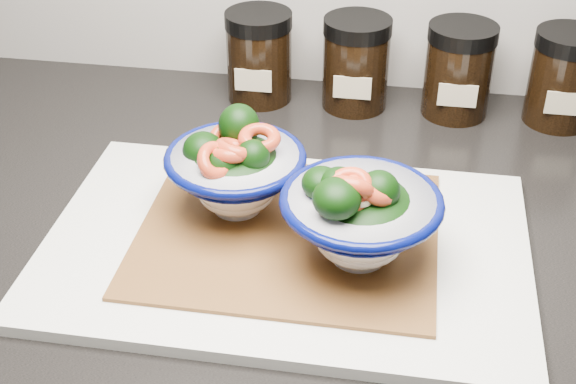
% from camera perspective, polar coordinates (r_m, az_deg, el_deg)
% --- Properties ---
extents(countertop, '(3.50, 0.60, 0.04)m').
position_cam_1_polar(countertop, '(0.82, 10.65, -3.49)').
color(countertop, black).
rests_on(countertop, cabinet).
extents(cutting_board, '(0.45, 0.30, 0.01)m').
position_cam_1_polar(cutting_board, '(0.75, -0.16, -3.90)').
color(cutting_board, silver).
rests_on(cutting_board, countertop).
extents(bamboo_mat, '(0.28, 0.24, 0.00)m').
position_cam_1_polar(bamboo_mat, '(0.76, -0.00, -2.88)').
color(bamboo_mat, brown).
rests_on(bamboo_mat, cutting_board).
extents(bowl_left, '(0.14, 0.14, 0.10)m').
position_cam_1_polar(bowl_left, '(0.77, -3.80, 1.58)').
color(bowl_left, white).
rests_on(bowl_left, bamboo_mat).
extents(bowl_right, '(0.14, 0.14, 0.11)m').
position_cam_1_polar(bowl_right, '(0.70, 5.10, -1.71)').
color(bowl_right, white).
rests_on(bowl_right, bamboo_mat).
extents(spice_jar_a, '(0.08, 0.08, 0.11)m').
position_cam_1_polar(spice_jar_a, '(1.00, -2.07, 9.62)').
color(spice_jar_a, black).
rests_on(spice_jar_a, countertop).
extents(spice_jar_b, '(0.08, 0.08, 0.11)m').
position_cam_1_polar(spice_jar_b, '(0.99, 4.85, 9.12)').
color(spice_jar_b, black).
rests_on(spice_jar_b, countertop).
extents(spice_jar_c, '(0.08, 0.08, 0.11)m').
position_cam_1_polar(spice_jar_c, '(0.99, 12.04, 8.47)').
color(spice_jar_c, black).
rests_on(spice_jar_c, countertop).
extents(spice_jar_d, '(0.08, 0.08, 0.11)m').
position_cam_1_polar(spice_jar_d, '(1.00, 19.04, 7.70)').
color(spice_jar_d, black).
rests_on(spice_jar_d, countertop).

